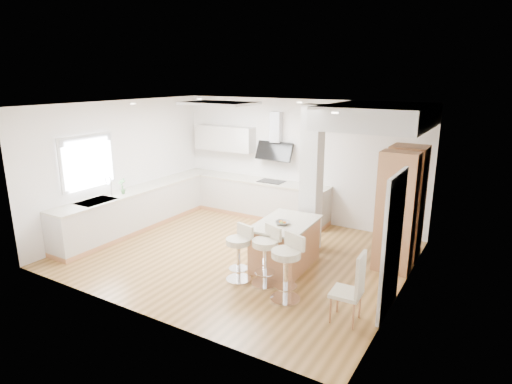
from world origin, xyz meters
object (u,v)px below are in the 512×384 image
Objects in this scene: bar_stool_a at (239,250)px; bar_stool_c at (287,264)px; dining_chair at (353,286)px; bar_stool_b at (266,253)px; peninsula at (285,244)px.

bar_stool_c is at bearing 5.45° from bar_stool_a.
dining_chair is (2.02, -0.28, 0.02)m from bar_stool_a.
bar_stool_b is 0.58m from bar_stool_c.
bar_stool_b is 0.96× the size of bar_stool_c.
peninsula is at bearing 141.82° from dining_chair.
bar_stool_b is at bearing 164.10° from dining_chair.
bar_stool_b is at bearing 27.49° from bar_stool_a.
bar_stool_a is 0.91× the size of bar_stool_c.
peninsula is 1.48× the size of bar_stool_a.
bar_stool_b is 0.95× the size of dining_chair.
bar_stool_a is at bearing -144.43° from bar_stool_b.
dining_chair is at bearing -38.20° from peninsula.
peninsula is 1.42× the size of bar_stool_b.
bar_stool_a is 0.96× the size of bar_stool_b.
bar_stool_c reaches higher than peninsula.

